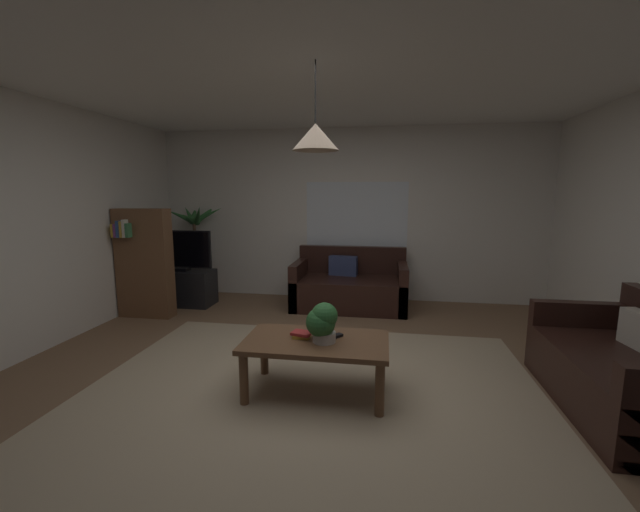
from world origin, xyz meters
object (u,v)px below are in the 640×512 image
Objects in this scene: book_on_table_0 at (302,336)px; book_on_table_1 at (302,333)px; tv at (179,250)px; bookshelf_corner at (144,262)px; couch_right_side at (630,376)px; remote_on_table_0 at (334,337)px; couch_under_window at (350,288)px; potted_palm_corner at (197,250)px; tv_stand at (182,287)px; coffee_table at (316,348)px; pendant_lamp at (316,137)px; potted_plant_on_table at (322,322)px.

book_on_table_1 reaches higher than book_on_table_0.
bookshelf_corner is (-0.19, -0.57, -0.08)m from tv.
book_on_table_1 is at bearing -88.27° from couch_right_side.
book_on_table_0 is at bearing 49.84° from remote_on_table_0.
book_on_table_1 is (-0.17, -2.46, 0.21)m from couch_under_window.
potted_palm_corner is (-0.02, 0.56, -0.07)m from tv.
book_on_table_0 is 3.55m from potted_palm_corner.
book_on_table_1 is at bearing -44.79° from tv_stand.
tv is (-2.22, 2.18, 0.31)m from book_on_table_1.
tv_stand is 0.55m from tv.
potted_palm_corner is (-2.49, 2.70, 0.26)m from remote_on_table_0.
bookshelf_corner is at bearing -107.42° from tv_stand.
coffee_table is 3.24m from tv.
couch_right_side reaches higher than coffee_table.
bookshelf_corner is (-0.16, -1.13, -0.01)m from potted_palm_corner.
coffee_table is at bearing -91.25° from couch_under_window.
bookshelf_corner is at bearing 146.14° from book_on_table_1.
remote_on_table_0 is at bearing 8.75° from book_on_table_1.
book_on_table_0 is 1.55m from pendant_lamp.
couch_right_side is at bearing 3.52° from potted_plant_on_table.
pendant_lamp is at bearing -43.59° from tv_stand.
pendant_lamp reaches higher than couch_under_window.
potted_palm_corner reaches higher than tv_stand.
potted_plant_on_table reaches higher than tv_stand.
pendant_lamp is at bearing -43.31° from tv.
remote_on_table_0 is 1.55m from pendant_lamp.
pendant_lamp reaches higher than potted_plant_on_table.
couch_right_side is 2.37× the size of pendant_lamp.
bookshelf_corner is (-2.40, 1.61, 0.25)m from book_on_table_0.
bookshelf_corner is (-2.58, 1.68, 0.10)m from potted_plant_on_table.
book_on_table_1 is 0.17× the size of tv.
couch_right_side is 1.31× the size of coffee_table.
potted_plant_on_table is 0.34× the size of tv.
tv_stand is 1.43× the size of pendant_lamp.
bookshelf_corner is at bearing 147.04° from coffee_table.
coffee_table is 1.27× the size of tv_stand.
potted_plant_on_table is at bearing -20.15° from book_on_table_1.
couch_under_window reaches higher than remote_on_table_0.
potted_plant_on_table is at bearing -33.02° from bookshelf_corner.
book_on_table_1 is 3.55m from potted_palm_corner.
tv is 0.62× the size of potted_palm_corner.
tv is (-2.39, -0.28, 0.52)m from couch_under_window.
potted_plant_on_table is 3.71m from potted_palm_corner.
coffee_table is 1.22× the size of tv.
book_on_table_1 is 0.26m from remote_on_table_0.
bookshelf_corner is at bearing -107.63° from couch_right_side.
couch_right_side is 1.00× the size of potted_palm_corner.
book_on_table_0 is 0.42× the size of potted_plant_on_table.
coffee_table is at bearing 66.61° from remote_on_table_0.
tv_stand is at bearing 135.24° from book_on_table_0.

